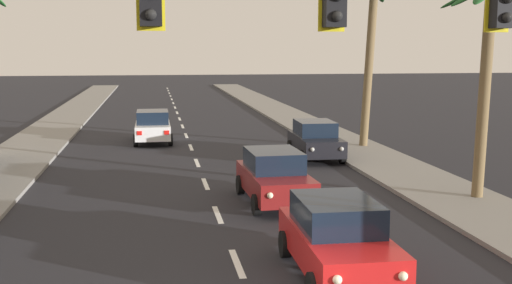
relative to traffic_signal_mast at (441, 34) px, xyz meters
name	(u,v)px	position (x,y,z in m)	size (l,w,h in m)	color
sidewalk_right	(351,147)	(5.13, 20.46, -5.04)	(3.20, 110.00, 0.14)	gray
sidewalk_left	(21,155)	(-10.47, 20.46, -5.04)	(3.20, 110.00, 0.14)	gray
lane_markings	(202,151)	(-2.22, 20.83, -5.10)	(4.28, 89.73, 0.01)	silver
traffic_signal_mast	(441,34)	(0.00, 0.00, 0.00)	(11.34, 0.41, 7.00)	#2D2D33
sedan_lead_at_stop_bar	(337,238)	(-0.65, 3.24, -4.25)	(1.98, 4.46, 1.68)	red
sedan_third_in_queue	(274,176)	(-0.73, 10.00, -4.25)	(2.06, 4.49, 1.68)	maroon
sedan_oncoming_far	(153,126)	(-4.53, 23.99, -4.25)	(1.96, 4.46, 1.68)	silver
sedan_parked_nearest_kerb	(315,139)	(2.63, 17.85, -4.25)	(2.05, 4.49, 1.68)	black
palm_right_second	(489,42)	(5.91, 9.16, -0.04)	(3.23, 3.22, 7.13)	brown
palm_right_third	(371,37)	(6.00, 20.35, 0.31)	(3.38, 2.95, 8.29)	brown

